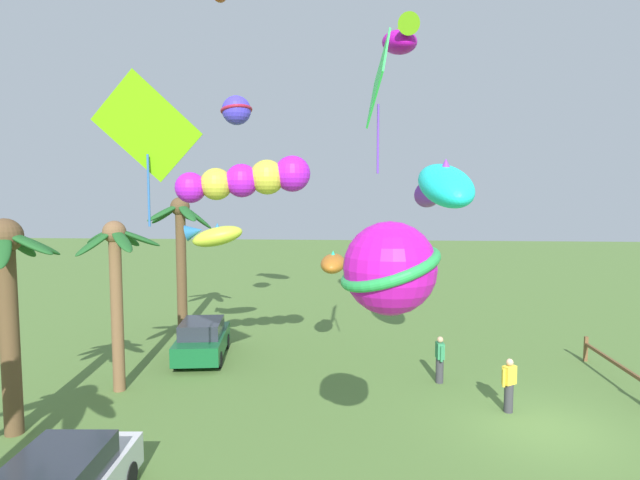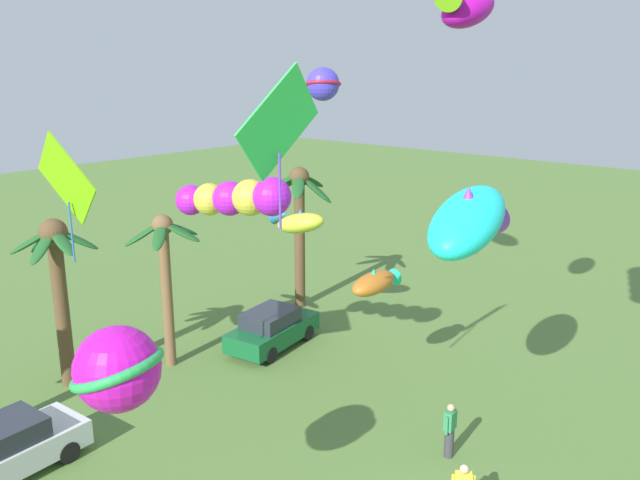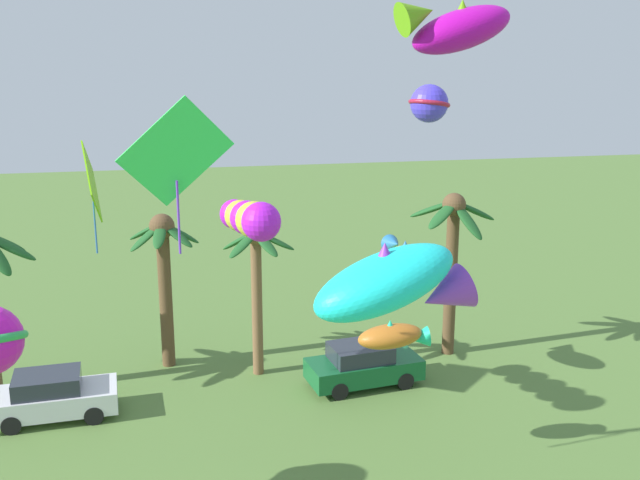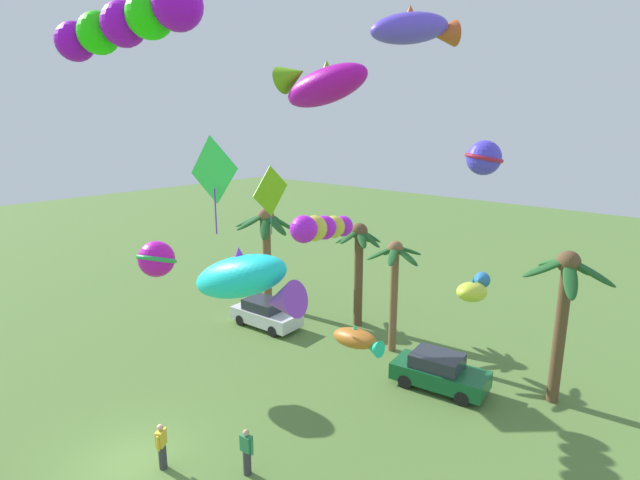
% 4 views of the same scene
% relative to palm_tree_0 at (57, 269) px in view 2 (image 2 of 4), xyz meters
% --- Properties ---
extents(palm_tree_0, '(2.63, 2.69, 5.72)m').
position_rel_palm_tree_0_xyz_m(palm_tree_0, '(0.00, 0.00, 0.00)').
color(palm_tree_0, brown).
rests_on(palm_tree_0, ground).
extents(palm_tree_1, '(3.23, 3.08, 6.25)m').
position_rel_palm_tree_0_xyz_m(palm_tree_1, '(10.52, -0.90, 0.43)').
color(palm_tree_1, brown).
rests_on(palm_tree_1, ground).
extents(palm_tree_3, '(2.61, 2.72, 5.52)m').
position_rel_palm_tree_0_xyz_m(palm_tree_3, '(3.17, -1.39, -0.11)').
color(palm_tree_3, brown).
rests_on(palm_tree_3, ground).
extents(parked_car_0, '(4.10, 2.24, 1.51)m').
position_rel_palm_tree_0_xyz_m(parked_car_0, '(6.61, -3.06, -3.30)').
color(parked_car_0, '#145B2D').
rests_on(parked_car_0, ground).
extents(parked_car_1, '(4.01, 1.97, 1.51)m').
position_rel_palm_tree_0_xyz_m(parked_car_1, '(-3.62, -3.51, -3.30)').
color(parked_car_1, silver).
rests_on(parked_car_1, ground).
extents(spectator_1, '(0.55, 0.27, 1.59)m').
position_rel_palm_tree_0_xyz_m(spectator_1, '(4.64, -11.83, -3.23)').
color(spectator_1, '#38383D').
rests_on(spectator_1, ground).
extents(kite_diamond_0, '(0.48, 2.36, 3.27)m').
position_rel_palm_tree_0_xyz_m(kite_diamond_0, '(-1.81, -4.60, 3.65)').
color(kite_diamond_0, '#72C70F').
extents(kite_ball_2, '(2.22, 2.20, 1.59)m').
position_rel_palm_tree_0_xyz_m(kite_ball_2, '(-3.83, -9.61, 1.02)').
color(kite_ball_2, '#D114BA').
extents(kite_diamond_3, '(2.64, 0.62, 3.63)m').
position_rel_palm_tree_0_xyz_m(kite_diamond_3, '(0.53, -9.54, 5.10)').
color(kite_diamond_3, '#37ED5A').
extents(kite_fish_4, '(2.92, 1.54, 1.51)m').
position_rel_palm_tree_0_xyz_m(kite_fish_4, '(6.62, -10.53, 7.86)').
color(kite_fish_4, '#B90CA8').
extents(kite_fish_5, '(4.02, 2.15, 2.15)m').
position_rel_palm_tree_0_xyz_m(kite_fish_5, '(4.95, -11.89, 2.56)').
color(kite_fish_5, '#1BE7E5').
extents(kite_ball_6, '(1.83, 1.83, 1.17)m').
position_rel_palm_tree_0_xyz_m(kite_ball_6, '(8.31, -4.12, 5.70)').
color(kite_ball_6, '#493AE7').
extents(kite_fish_7, '(1.32, 2.50, 1.18)m').
position_rel_palm_tree_0_xyz_m(kite_fish_7, '(7.90, -3.23, 0.66)').
color(kite_fish_7, '#CEDF37').
extents(kite_fish_8, '(2.06, 0.99, 0.88)m').
position_rel_palm_tree_0_xyz_m(kite_fish_8, '(6.14, -8.17, -0.20)').
color(kite_fish_8, '#BD6820').
extents(kite_tube_9, '(1.46, 3.92, 1.40)m').
position_rel_palm_tree_0_xyz_m(kite_tube_9, '(2.50, -5.83, 2.72)').
color(kite_tube_9, '#C11BEC').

